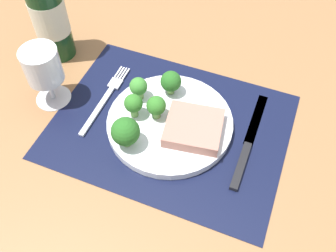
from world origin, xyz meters
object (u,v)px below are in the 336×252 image
at_px(knife, 247,146).
at_px(wine_bottle, 48,10).
at_px(plate, 170,123).
at_px(steak, 194,128).
at_px(wine_glass, 43,69).
at_px(fork, 105,98).

relative_size(knife, wine_bottle, 0.76).
relative_size(plate, wine_bottle, 0.78).
height_order(steak, wine_glass, wine_glass).
distance_m(fork, wine_glass, 0.13).
xyz_separation_m(fork, wine_glass, (-0.10, -0.03, 0.08)).
relative_size(fork, wine_glass, 1.54).
distance_m(plate, wine_bottle, 0.34).
xyz_separation_m(steak, knife, (0.10, 0.01, -0.02)).
bearing_deg(fork, steak, -6.66).
xyz_separation_m(knife, wine_bottle, (-0.45, 0.10, 0.11)).
height_order(steak, knife, steak).
xyz_separation_m(plate, wine_glass, (-0.24, -0.02, 0.07)).
xyz_separation_m(plate, knife, (0.15, 0.01, -0.00)).
distance_m(knife, wine_glass, 0.40).
xyz_separation_m(plate, wine_bottle, (-0.30, 0.10, 0.10)).
bearing_deg(plate, fork, 174.38).
height_order(fork, knife, knife).
bearing_deg(plate, steak, -9.89).
relative_size(fork, knife, 0.83).
relative_size(plate, fork, 1.23).
bearing_deg(wine_bottle, steak, -17.33).
xyz_separation_m(steak, wine_glass, (-0.29, -0.01, 0.05)).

